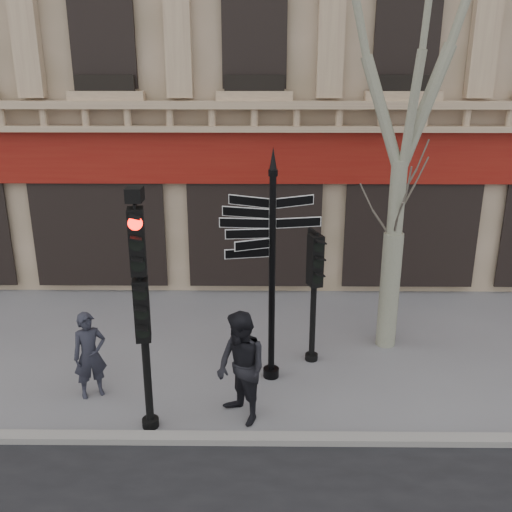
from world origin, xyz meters
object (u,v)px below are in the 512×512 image
at_px(traffic_signal_main, 141,284).
at_px(pedestrian_b, 241,368).
at_px(pedestrian_a, 90,355).
at_px(traffic_signal_secondary, 314,274).
at_px(plane_tree, 413,3).
at_px(fingerpost, 272,229).

distance_m(traffic_signal_main, pedestrian_b, 2.22).
distance_m(traffic_signal_main, pedestrian_a, 2.35).
height_order(traffic_signal_main, traffic_signal_secondary, traffic_signal_main).
bearing_deg(pedestrian_b, traffic_signal_secondary, 110.79).
xyz_separation_m(traffic_signal_main, pedestrian_a, (-1.23, 0.95, -1.76)).
distance_m(traffic_signal_secondary, pedestrian_a, 4.46).
bearing_deg(traffic_signal_secondary, pedestrian_a, -179.18).
bearing_deg(pedestrian_a, plane_tree, -9.16).
xyz_separation_m(plane_tree, pedestrian_a, (-5.77, -2.04, -5.99)).
bearing_deg(traffic_signal_main, traffic_signal_secondary, 28.64).
bearing_deg(traffic_signal_secondary, pedestrian_b, -140.66).
bearing_deg(plane_tree, fingerpost, -151.36).
distance_m(fingerpost, plane_tree, 4.76).
bearing_deg(fingerpost, pedestrian_b, -111.04).
bearing_deg(traffic_signal_secondary, fingerpost, -158.91).
relative_size(traffic_signal_main, pedestrian_a, 2.50).
relative_size(traffic_signal_secondary, pedestrian_a, 1.65).
relative_size(plane_tree, pedestrian_a, 5.92).
bearing_deg(fingerpost, pedestrian_a, -168.89).
height_order(plane_tree, pedestrian_a, plane_tree).
relative_size(fingerpost, plane_tree, 0.46).
bearing_deg(traffic_signal_secondary, traffic_signal_main, -158.82).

